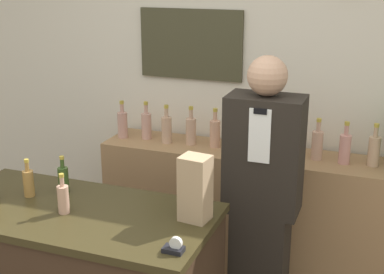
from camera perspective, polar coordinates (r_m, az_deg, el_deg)
back_wall at (r=3.78m, az=4.69°, el=6.40°), size 5.20×0.09×2.70m
back_shelf at (r=3.76m, az=6.84°, el=-8.22°), size 2.16×0.41×0.91m
shopkeeper at (r=3.08m, az=7.47°, el=-6.76°), size 0.42×0.26×1.65m
paper_bag at (r=2.56m, az=0.35°, el=-5.51°), size 0.15×0.13×0.32m
tape_dispenser at (r=2.34m, az=-1.90°, el=-11.68°), size 0.09×0.06×0.07m
counter_bottle_2 at (r=2.97m, az=-17.04°, el=-4.63°), size 0.06×0.06×0.21m
counter_bottle_3 at (r=2.97m, az=-13.56°, el=-4.36°), size 0.06×0.06×0.21m
counter_bottle_4 at (r=2.73m, az=-13.57°, el=-6.37°), size 0.06×0.06×0.21m
shelf_bottle_0 at (r=3.88m, az=-7.42°, el=1.40°), size 0.07×0.07×0.27m
shelf_bottle_1 at (r=3.83m, az=-4.89°, el=1.30°), size 0.07×0.07×0.27m
shelf_bottle_2 at (r=3.73m, az=-2.73°, el=0.89°), size 0.07×0.07×0.27m
shelf_bottle_3 at (r=3.69m, az=-0.11°, el=0.73°), size 0.07×0.07×0.27m
shelf_bottle_4 at (r=3.65m, az=2.47°, el=0.48°), size 0.07×0.07×0.27m
shelf_bottle_5 at (r=3.58m, az=4.98°, el=0.10°), size 0.07×0.07×0.27m
shelf_bottle_6 at (r=3.54m, az=7.67°, el=-0.19°), size 0.07×0.07×0.27m
shelf_bottle_7 at (r=3.52m, az=10.42°, el=-0.47°), size 0.07×0.07×0.27m
shelf_bottle_8 at (r=3.50m, az=13.21°, el=-0.74°), size 0.07×0.07×0.27m
shelf_bottle_9 at (r=3.47m, az=15.99°, el=-1.13°), size 0.07×0.07×0.27m
shelf_bottle_10 at (r=3.48m, az=18.84°, el=-1.33°), size 0.07×0.07×0.27m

